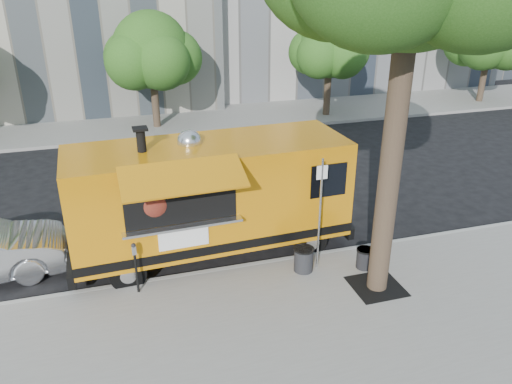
% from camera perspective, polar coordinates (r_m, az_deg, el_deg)
% --- Properties ---
extents(ground, '(120.00, 120.00, 0.00)m').
position_cam_1_polar(ground, '(14.14, -1.39, -6.78)').
color(ground, black).
rests_on(ground, ground).
extents(sidewalk, '(60.00, 6.00, 0.15)m').
position_cam_1_polar(sidewalk, '(11.00, 4.37, -16.66)').
color(sidewalk, gray).
rests_on(sidewalk, ground).
extents(curb, '(60.00, 0.14, 0.16)m').
position_cam_1_polar(curb, '(13.34, -0.32, -8.45)').
color(curb, '#999993').
rests_on(curb, ground).
extents(far_sidewalk, '(60.00, 5.00, 0.15)m').
position_cam_1_polar(far_sidewalk, '(26.43, -9.22, 7.92)').
color(far_sidewalk, gray).
rests_on(far_sidewalk, ground).
extents(tree_well, '(1.20, 1.20, 0.02)m').
position_cam_1_polar(tree_well, '(12.76, 13.60, -10.44)').
color(tree_well, black).
rests_on(tree_well, sidewalk).
extents(far_tree_b, '(3.60, 3.60, 5.50)m').
position_cam_1_polar(far_tree_b, '(24.78, -11.91, 15.57)').
color(far_tree_b, '#33261C').
rests_on(far_tree_b, far_sidewalk).
extents(far_tree_c, '(3.24, 3.24, 5.21)m').
position_cam_1_polar(far_tree_c, '(26.83, 8.45, 16.16)').
color(far_tree_c, '#33261C').
rests_on(far_tree_c, far_sidewalk).
extents(far_tree_d, '(3.78, 3.78, 5.64)m').
position_cam_1_polar(far_tree_d, '(32.42, 25.27, 15.86)').
color(far_tree_d, '#33261C').
rests_on(far_tree_d, far_sidewalk).
extents(sign_post, '(0.28, 0.06, 3.00)m').
position_cam_1_polar(sign_post, '(12.45, 7.33, -1.85)').
color(sign_post, silver).
rests_on(sign_post, sidewalk).
extents(parking_meter, '(0.11, 0.11, 1.33)m').
position_cam_1_polar(parking_meter, '(12.12, -13.62, -7.78)').
color(parking_meter, black).
rests_on(parking_meter, sidewalk).
extents(food_truck, '(7.67, 3.74, 3.76)m').
position_cam_1_polar(food_truck, '(13.30, -5.33, -0.39)').
color(food_truck, orange).
rests_on(food_truck, ground).
extents(trash_bin_left, '(0.53, 0.53, 0.64)m').
position_cam_1_polar(trash_bin_left, '(12.91, 5.46, -7.59)').
color(trash_bin_left, black).
rests_on(trash_bin_left, sidewalk).
extents(trash_bin_right, '(0.45, 0.45, 0.54)m').
position_cam_1_polar(trash_bin_right, '(13.30, 12.31, -7.34)').
color(trash_bin_right, black).
rests_on(trash_bin_right, sidewalk).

